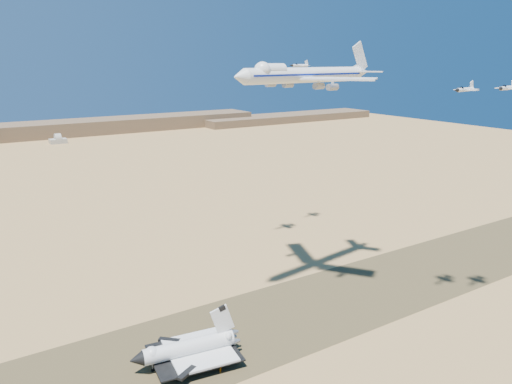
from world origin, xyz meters
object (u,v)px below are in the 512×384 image
crew_a (229,363)px  crew_c (220,371)px  chase_jet_a (465,89)px  carrier_747 (302,75)px  crew_b (221,368)px  shuttle (188,349)px  chase_jet_b (507,88)px  chase_jet_d (300,65)px  chase_jet_c (267,75)px

crew_a → crew_c: bearing=116.2°
crew_a → chase_jet_a: (87.06, -13.85, 83.91)m
carrier_747 → crew_b: (-54.21, -31.43, -88.22)m
shuttle → carrier_747: size_ratio=0.50×
carrier_747 → chase_jet_b: bearing=-56.6°
crew_a → chase_jet_d: size_ratio=0.11×
chase_jet_b → crew_c: bearing=156.5°
crew_a → crew_c: crew_c is taller
crew_c → crew_a: bearing=-95.4°
crew_b → chase_jet_a: 124.07m
chase_jet_a → chase_jet_b: size_ratio=0.99×
crew_b → chase_jet_c: size_ratio=0.10×
shuttle → chase_jet_d: chase_jet_d is taller
shuttle → crew_c: 12.80m
crew_c → chase_jet_d: (100.59, 93.79, 90.92)m
crew_c → chase_jet_a: 124.45m
carrier_747 → chase_jet_c: bearing=61.6°
crew_a → crew_b: crew_b is taller
shuttle → chase_jet_c: bearing=51.0°
crew_b → chase_jet_a: (90.50, -12.95, 83.88)m
chase_jet_b → chase_jet_d: (-1.67, 114.09, 6.54)m
shuttle → chase_jet_a: bearing=-5.1°
crew_a → chase_jet_a: size_ratio=0.11×
chase_jet_a → chase_jet_b: 13.93m
crew_a → chase_jet_a: bearing=-99.3°
shuttle → chase_jet_d: (106.36, 83.01, 87.14)m
chase_jet_b → chase_jet_d: chase_jet_d is taller
crew_a → chase_jet_b: chase_jet_b is taller
crew_a → chase_jet_d: (96.37, 91.68, 91.06)m
chase_jet_d → crew_b: bearing=-144.4°
carrier_747 → crew_a: bearing=-157.4°
crew_b → chase_jet_b: size_ratio=0.11×
chase_jet_c → chase_jet_b: bearing=-78.8°
crew_a → chase_jet_c: 138.98m
chase_jet_a → chase_jet_c: size_ratio=0.91×
chase_jet_b → chase_jet_a: bearing=129.8°
chase_jet_a → chase_jet_d: 106.18m
chase_jet_a → chase_jet_c: bearing=88.8°
chase_jet_c → chase_jet_d: chase_jet_d is taller
crew_a → crew_c: size_ratio=0.85×
crew_c → chase_jet_d: 164.87m
crew_a → crew_c: (-4.22, -2.11, 0.14)m
chase_jet_a → chase_jet_d: chase_jet_d is taller
crew_a → chase_jet_b: (98.04, -22.40, 84.52)m
chase_jet_a → chase_jet_b: (10.98, -8.56, 0.61)m
shuttle → chase_jet_b: 138.33m
carrier_747 → crew_c: (-54.99, -32.64, -88.10)m
chase_jet_d → crew_c: bearing=-144.3°
chase_jet_a → crew_b: bearing=160.6°
shuttle → chase_jet_b: (108.04, -31.08, 80.60)m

